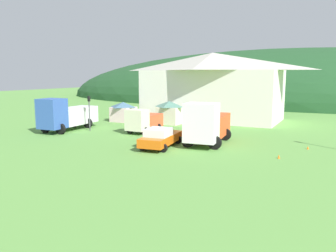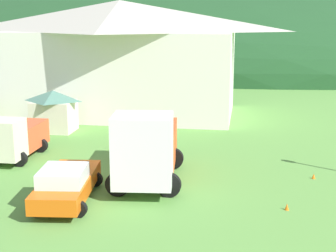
{
  "view_description": "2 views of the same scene",
  "coord_description": "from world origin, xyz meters",
  "px_view_note": "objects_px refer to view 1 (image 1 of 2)",
  "views": [
    {
      "loc": [
        11.44,
        -27.85,
        5.95
      ],
      "look_at": [
        -2.42,
        -0.8,
        1.3
      ],
      "focal_mm": 35.87,
      "sensor_mm": 36.0,
      "label": 1
    },
    {
      "loc": [
        6.0,
        -23.3,
        8.15
      ],
      "look_at": [
        1.84,
        2.8,
        1.95
      ],
      "focal_mm": 53.39,
      "sensor_mm": 36.0,
      "label": 2
    }
  ],
  "objects_px": {
    "light_truck_cream": "(143,120)",
    "depot_building": "(212,85)",
    "box_truck_blue": "(66,115)",
    "heavy_rig_white": "(207,124)",
    "traffic_light_west": "(89,109)",
    "traffic_cone_near_pickup": "(308,149)",
    "traffic_cone_mid_row": "(279,158)",
    "play_shed_pink": "(123,111)",
    "service_pickup_orange": "(161,137)",
    "play_shed_cream": "(169,112)"
  },
  "relations": [
    {
      "from": "traffic_cone_near_pickup",
      "to": "traffic_cone_mid_row",
      "type": "height_order",
      "value": "traffic_cone_mid_row"
    },
    {
      "from": "play_shed_pink",
      "to": "heavy_rig_white",
      "type": "xyz_separation_m",
      "value": [
        14.64,
        -8.67,
        0.48
      ]
    },
    {
      "from": "traffic_cone_mid_row",
      "to": "traffic_cone_near_pickup",
      "type": "bearing_deg",
      "value": 69.47
    },
    {
      "from": "depot_building",
      "to": "heavy_rig_white",
      "type": "distance_m",
      "value": 16.86
    },
    {
      "from": "play_shed_pink",
      "to": "service_pickup_orange",
      "type": "height_order",
      "value": "play_shed_pink"
    },
    {
      "from": "box_truck_blue",
      "to": "traffic_cone_near_pickup",
      "type": "xyz_separation_m",
      "value": [
        23.96,
        2.03,
        -1.72
      ]
    },
    {
      "from": "play_shed_cream",
      "to": "traffic_cone_near_pickup",
      "type": "distance_m",
      "value": 17.96
    },
    {
      "from": "play_shed_pink",
      "to": "traffic_light_west",
      "type": "height_order",
      "value": "traffic_light_west"
    },
    {
      "from": "light_truck_cream",
      "to": "traffic_light_west",
      "type": "bearing_deg",
      "value": -73.36
    },
    {
      "from": "box_truck_blue",
      "to": "heavy_rig_white",
      "type": "distance_m",
      "value": 15.96
    },
    {
      "from": "play_shed_cream",
      "to": "light_truck_cream",
      "type": "distance_m",
      "value": 6.61
    },
    {
      "from": "light_truck_cream",
      "to": "traffic_cone_mid_row",
      "type": "height_order",
      "value": "light_truck_cream"
    },
    {
      "from": "heavy_rig_white",
      "to": "service_pickup_orange",
      "type": "bearing_deg",
      "value": -51.44
    },
    {
      "from": "light_truck_cream",
      "to": "traffic_cone_near_pickup",
      "type": "height_order",
      "value": "light_truck_cream"
    },
    {
      "from": "traffic_cone_near_pickup",
      "to": "play_shed_cream",
      "type": "bearing_deg",
      "value": 155.67
    },
    {
      "from": "heavy_rig_white",
      "to": "traffic_light_west",
      "type": "height_order",
      "value": "traffic_light_west"
    },
    {
      "from": "box_truck_blue",
      "to": "traffic_cone_mid_row",
      "type": "bearing_deg",
      "value": 81.05
    },
    {
      "from": "depot_building",
      "to": "traffic_cone_mid_row",
      "type": "xyz_separation_m",
      "value": [
        11.64,
        -18.16,
        -4.55
      ]
    },
    {
      "from": "depot_building",
      "to": "service_pickup_orange",
      "type": "relative_size",
      "value": 3.44
    },
    {
      "from": "play_shed_cream",
      "to": "service_pickup_orange",
      "type": "distance_m",
      "value": 13.29
    },
    {
      "from": "service_pickup_orange",
      "to": "traffic_light_west",
      "type": "height_order",
      "value": "traffic_light_west"
    },
    {
      "from": "heavy_rig_white",
      "to": "traffic_cone_near_pickup",
      "type": "xyz_separation_m",
      "value": [
        8.0,
        1.87,
        -1.78
      ]
    },
    {
      "from": "light_truck_cream",
      "to": "traffic_light_west",
      "type": "relative_size",
      "value": 1.24
    },
    {
      "from": "depot_building",
      "to": "traffic_cone_near_pickup",
      "type": "relative_size",
      "value": 36.62
    },
    {
      "from": "light_truck_cream",
      "to": "play_shed_pink",
      "type": "bearing_deg",
      "value": -132.06
    },
    {
      "from": "light_truck_cream",
      "to": "traffic_light_west",
      "type": "xyz_separation_m",
      "value": [
        -5.68,
        -1.68,
        1.05
      ]
    },
    {
      "from": "play_shed_cream",
      "to": "heavy_rig_white",
      "type": "bearing_deg",
      "value": -48.03
    },
    {
      "from": "heavy_rig_white",
      "to": "play_shed_pink",
      "type": "bearing_deg",
      "value": -126.56
    },
    {
      "from": "play_shed_cream",
      "to": "traffic_cone_near_pickup",
      "type": "height_order",
      "value": "play_shed_cream"
    },
    {
      "from": "heavy_rig_white",
      "to": "traffic_cone_mid_row",
      "type": "bearing_deg",
      "value": 63.76
    },
    {
      "from": "traffic_cone_near_pickup",
      "to": "traffic_cone_mid_row",
      "type": "distance_m",
      "value": 4.53
    },
    {
      "from": "play_shed_cream",
      "to": "traffic_light_west",
      "type": "height_order",
      "value": "traffic_light_west"
    },
    {
      "from": "play_shed_pink",
      "to": "traffic_cone_mid_row",
      "type": "xyz_separation_m",
      "value": [
        21.05,
        -11.04,
        -1.29
      ]
    },
    {
      "from": "traffic_light_west",
      "to": "traffic_cone_near_pickup",
      "type": "bearing_deg",
      "value": 2.38
    },
    {
      "from": "box_truck_blue",
      "to": "light_truck_cream",
      "type": "distance_m",
      "value": 8.45
    },
    {
      "from": "traffic_light_west",
      "to": "traffic_cone_near_pickup",
      "type": "height_order",
      "value": "traffic_light_west"
    },
    {
      "from": "box_truck_blue",
      "to": "traffic_light_west",
      "type": "relative_size",
      "value": 2.0
    },
    {
      "from": "traffic_cone_mid_row",
      "to": "depot_building",
      "type": "bearing_deg",
      "value": 122.66
    },
    {
      "from": "light_truck_cream",
      "to": "depot_building",
      "type": "bearing_deg",
      "value": 168.26
    },
    {
      "from": "play_shed_pink",
      "to": "service_pickup_orange",
      "type": "distance_m",
      "value": 16.45
    },
    {
      "from": "depot_building",
      "to": "box_truck_blue",
      "type": "xyz_separation_m",
      "value": [
        -10.73,
        -15.95,
        -2.83
      ]
    },
    {
      "from": "depot_building",
      "to": "play_shed_pink",
      "type": "bearing_deg",
      "value": -142.87
    },
    {
      "from": "play_shed_cream",
      "to": "traffic_cone_mid_row",
      "type": "bearing_deg",
      "value": -38.27
    },
    {
      "from": "box_truck_blue",
      "to": "light_truck_cream",
      "type": "relative_size",
      "value": 1.61
    },
    {
      "from": "service_pickup_orange",
      "to": "light_truck_cream",
      "type": "bearing_deg",
      "value": -144.13
    },
    {
      "from": "play_shed_cream",
      "to": "play_shed_pink",
      "type": "distance_m",
      "value": 6.35
    },
    {
      "from": "play_shed_pink",
      "to": "heavy_rig_white",
      "type": "relative_size",
      "value": 0.41
    },
    {
      "from": "depot_building",
      "to": "play_shed_pink",
      "type": "xyz_separation_m",
      "value": [
        -9.41,
        -7.12,
        -3.25
      ]
    },
    {
      "from": "box_truck_blue",
      "to": "service_pickup_orange",
      "type": "xyz_separation_m",
      "value": [
        13.01,
        -2.74,
        -0.89
      ]
    },
    {
      "from": "traffic_light_west",
      "to": "traffic_cone_mid_row",
      "type": "distance_m",
      "value": 20.5
    }
  ]
}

